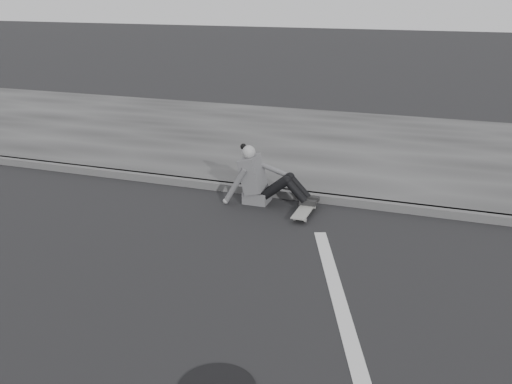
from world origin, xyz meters
TOP-DOWN VIEW (x-y plane):
  - ground at (0.00, 0.00)m, footprint 80.00×80.00m
  - curb at (0.00, 2.58)m, footprint 24.00×0.16m
  - sidewalk at (0.00, 5.60)m, footprint 24.00×6.00m
  - skateboard at (1.12, 2.00)m, footprint 0.20×0.78m
  - seated_woman at (0.39, 2.25)m, footprint 1.38×0.46m

SIDE VIEW (x-z plane):
  - ground at x=0.00m, z-range 0.00..0.00m
  - curb at x=0.00m, z-range 0.00..0.12m
  - sidewalk at x=0.00m, z-range 0.00..0.12m
  - skateboard at x=1.12m, z-range 0.03..0.12m
  - seated_woman at x=0.39m, z-range -0.08..0.80m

